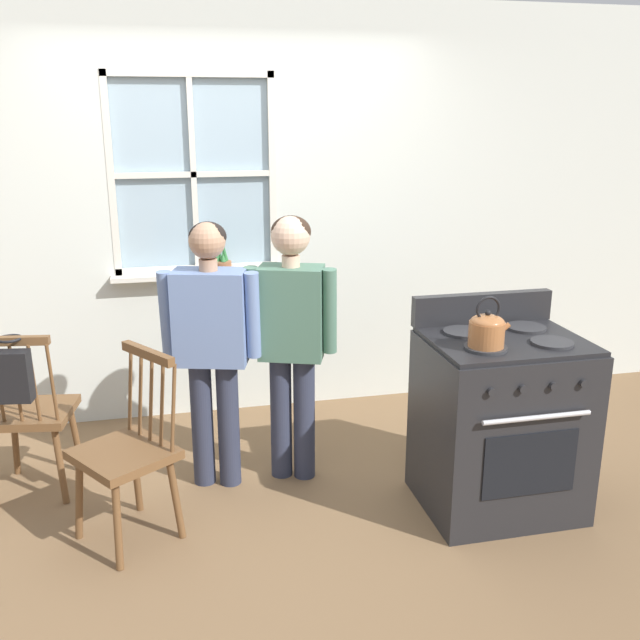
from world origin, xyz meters
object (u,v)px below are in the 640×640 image
(person_elderly_left, at_px, (211,333))
(kettle, at_px, (487,329))
(chair_near_wall, at_px, (128,454))
(potted_plant, at_px, (222,262))
(person_teen_center, at_px, (292,325))
(handbag, at_px, (8,375))
(stove, at_px, (500,422))
(chair_by_window, at_px, (31,415))

(person_elderly_left, xyz_separation_m, kettle, (1.24, -0.69, 0.14))
(chair_near_wall, relative_size, potted_plant, 3.97)
(person_teen_center, xyz_separation_m, handbag, (-1.44, -0.08, -0.14))
(stove, bearing_deg, person_elderly_left, 158.65)
(potted_plant, bearing_deg, handbag, -137.85)
(chair_near_wall, xyz_separation_m, kettle, (1.69, -0.25, 0.58))
(stove, distance_m, potted_plant, 2.05)
(chair_by_window, height_order, kettle, kettle)
(person_teen_center, height_order, kettle, person_teen_center)
(stove, xyz_separation_m, handbag, (-2.42, 0.46, 0.29))
(handbag, bearing_deg, person_elderly_left, 5.45)
(chair_by_window, xyz_separation_m, handbag, (-0.04, -0.23, 0.32))
(person_teen_center, xyz_separation_m, kettle, (0.81, -0.67, 0.12))
(chair_by_window, bearing_deg, potted_plant, -134.90)
(person_teen_center, bearing_deg, potted_plant, 126.02)
(kettle, relative_size, handbag, 0.80)
(person_elderly_left, xyz_separation_m, person_teen_center, (0.43, -0.01, 0.02))
(handbag, bearing_deg, stove, -10.70)
(stove, relative_size, potted_plant, 4.59)
(potted_plant, bearing_deg, kettle, -56.31)
(stove, relative_size, handbag, 3.53)
(chair_by_window, xyz_separation_m, person_elderly_left, (0.97, -0.14, 0.43))
(handbag, bearing_deg, potted_plant, 42.15)
(stove, xyz_separation_m, potted_plant, (-1.27, 1.51, 0.59))
(chair_by_window, bearing_deg, kettle, 168.67)
(chair_by_window, relative_size, stove, 0.86)
(person_teen_center, xyz_separation_m, potted_plant, (-0.28, 0.96, 0.16))
(stove, height_order, kettle, kettle)
(chair_near_wall, distance_m, stove, 1.87)
(chair_near_wall, bearing_deg, stove, 52.37)
(chair_by_window, bearing_deg, handbag, 90.00)
(chair_near_wall, xyz_separation_m, stove, (1.87, -0.11, 0.03))
(stove, bearing_deg, potted_plant, 130.05)
(potted_plant, relative_size, handbag, 0.77)
(person_teen_center, relative_size, handbag, 4.85)
(chair_near_wall, distance_m, potted_plant, 1.64)
(person_elderly_left, relative_size, potted_plant, 6.23)
(potted_plant, xyz_separation_m, handbag, (-1.16, -1.05, -0.30))
(potted_plant, distance_m, handbag, 1.59)
(kettle, bearing_deg, potted_plant, 123.69)
(chair_near_wall, height_order, potted_plant, potted_plant)
(stove, distance_m, kettle, 0.59)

